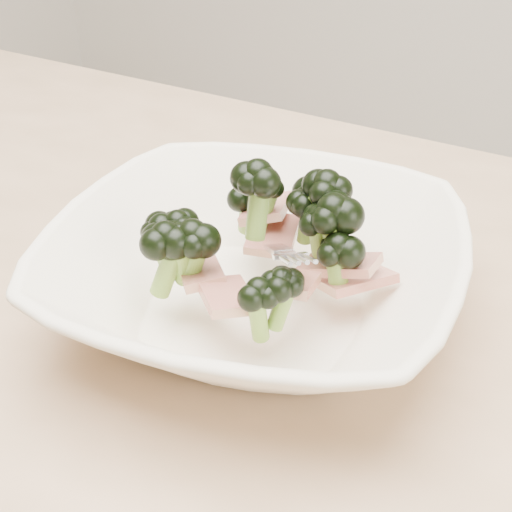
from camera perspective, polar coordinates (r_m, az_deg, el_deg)
name	(u,v)px	position (r m, az deg, el deg)	size (l,w,h in m)	color
dining_table	(137,373)	(0.64, -9.49, -9.24)	(1.20, 0.80, 0.75)	tan
broccoli_dish	(257,267)	(0.52, 0.04, -0.90)	(0.35, 0.35, 0.13)	white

